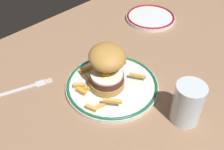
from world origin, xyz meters
The scene contains 7 objects.
ground_plane centered at (0.00, 0.00, -2.00)cm, with size 146.45×85.65×4.00cm, color #967052.
dinner_plate centered at (-1.62, -0.51, 0.84)cm, with size 25.25×25.25×1.60cm.
burger centered at (-2.42, 0.47, 7.33)cm, with size 12.33×12.80×11.83cm.
fries_pile centered at (-3.24, 2.29, 2.25)cm, with size 21.92×17.99×2.36cm.
water_glass centered at (3.30, -20.43, 4.55)cm, with size 7.02×7.02×10.71cm.
side_plate centered at (34.51, 15.20, 0.83)cm, with size 18.36×18.36×1.60cm.
fork centered at (-17.91, 15.92, 0.18)cm, with size 14.02×6.14×0.36cm.
Camera 1 is at (-38.16, -37.13, 51.24)cm, focal length 42.41 mm.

